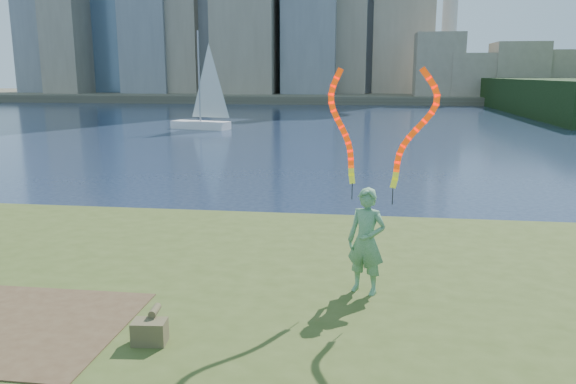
# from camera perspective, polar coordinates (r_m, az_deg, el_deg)

# --- Properties ---
(ground) EXTENTS (320.00, 320.00, 0.00)m
(ground) POSITION_cam_1_polar(r_m,az_deg,el_deg) (11.95, -7.38, -10.96)
(ground) COLOR #17233B
(ground) RESTS_ON ground
(grassy_knoll) EXTENTS (20.00, 18.00, 0.80)m
(grassy_knoll) POSITION_cam_1_polar(r_m,az_deg,el_deg) (9.81, -11.04, -14.21)
(grassy_knoll) COLOR #3C4D1B
(grassy_knoll) RESTS_ON ground
(dirt_patch) EXTENTS (3.20, 3.00, 0.02)m
(dirt_patch) POSITION_cam_1_polar(r_m,az_deg,el_deg) (9.81, -25.48, -12.19)
(dirt_patch) COLOR #47331E
(dirt_patch) RESTS_ON grassy_knoll
(far_shore) EXTENTS (320.00, 40.00, 1.20)m
(far_shore) POSITION_cam_1_polar(r_m,az_deg,el_deg) (105.72, 6.35, 9.68)
(far_shore) COLOR #484335
(far_shore) RESTS_ON ground
(woman_with_ribbons) EXTENTS (1.99, 0.89, 4.24)m
(woman_with_ribbons) POSITION_cam_1_polar(r_m,az_deg,el_deg) (9.87, 8.12, -2.47)
(woman_with_ribbons) COLOR #116A1F
(woman_with_ribbons) RESTS_ON grassy_knoll
(canvas_bag) EXTENTS (0.51, 0.58, 0.46)m
(canvas_bag) POSITION_cam_1_polar(r_m,az_deg,el_deg) (8.59, -13.83, -13.49)
(canvas_bag) COLOR brown
(canvas_bag) RESTS_ON grassy_knoll
(sailboat) EXTENTS (5.41, 2.98, 8.18)m
(sailboat) POSITION_cam_1_polar(r_m,az_deg,el_deg) (48.53, -8.63, 7.99)
(sailboat) COLOR white
(sailboat) RESTS_ON ground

